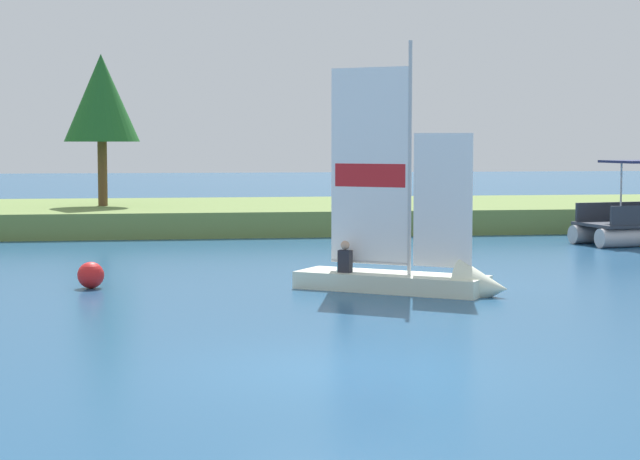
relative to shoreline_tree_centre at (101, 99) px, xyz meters
The scene contains 5 objects.
ground_plane 27.38m from the shoreline_tree_centre, 80.46° to the right, with size 200.00×200.00×0.00m, color navy.
shore_bank 6.29m from the shoreline_tree_centre, ahead, with size 80.00×10.19×0.88m, color olive.
shoreline_tree_centre is the anchor object (origin of this frame).
sailboat 20.70m from the shoreline_tree_centre, 67.78° to the right, with size 4.61×3.72×5.84m.
channel_buoy 17.53m from the shoreline_tree_centre, 88.38° to the right, with size 0.59×0.59×0.59m, color red.
Camera 1 is at (-2.54, -15.70, 3.30)m, focal length 62.90 mm.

